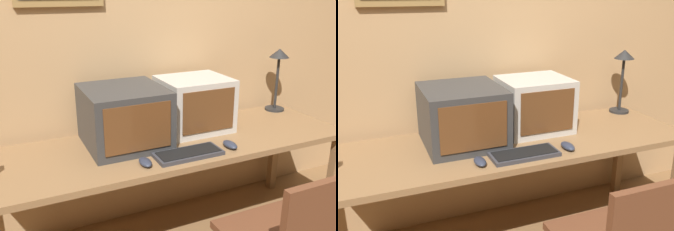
% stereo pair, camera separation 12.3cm
% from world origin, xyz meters
% --- Properties ---
extents(wall_back, '(8.00, 0.08, 2.60)m').
position_xyz_m(wall_back, '(-0.00, 1.47, 1.30)').
color(wall_back, tan).
rests_on(wall_back, ground_plane).
extents(desk, '(2.29, 0.69, 0.72)m').
position_xyz_m(desk, '(0.00, 1.04, 0.65)').
color(desk, olive).
rests_on(desk, ground_plane).
extents(monitor_left, '(0.46, 0.48, 0.34)m').
position_xyz_m(monitor_left, '(-0.24, 1.14, 0.89)').
color(monitor_left, '#333333').
rests_on(monitor_left, desk).
extents(monitor_right, '(0.43, 0.38, 0.34)m').
position_xyz_m(monitor_right, '(0.25, 1.18, 0.89)').
color(monitor_right, '#B7B2A8').
rests_on(monitor_right, desk).
extents(keyboard_main, '(0.38, 0.16, 0.03)m').
position_xyz_m(keyboard_main, '(0.02, 0.82, 0.73)').
color(keyboard_main, '#333338').
rests_on(keyboard_main, desk).
extents(mouse_near_keyboard, '(0.06, 0.12, 0.04)m').
position_xyz_m(mouse_near_keyboard, '(0.29, 0.82, 0.74)').
color(mouse_near_keyboard, '#282D3D').
rests_on(mouse_near_keyboard, desk).
extents(mouse_far_corner, '(0.06, 0.11, 0.04)m').
position_xyz_m(mouse_far_corner, '(-0.24, 0.81, 0.74)').
color(mouse_far_corner, '#282D3D').
rests_on(mouse_far_corner, desk).
extents(desk_lamp, '(0.14, 0.14, 0.47)m').
position_xyz_m(desk_lamp, '(1.01, 1.28, 1.06)').
color(desk_lamp, black).
rests_on(desk_lamp, desk).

